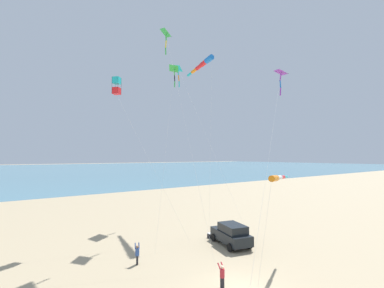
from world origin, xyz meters
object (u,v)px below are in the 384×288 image
(parked_car, at_px, (231,234))
(kite_delta_rainbow_low_near, at_px, (166,33))
(kite_delta_purple_drifting, at_px, (179,69))
(kite_box_black_fish_shape, at_px, (117,86))
(kite_windsock_long_streamer_left, at_px, (202,64))
(person_child_green_jacket, at_px, (137,253))
(kite_windsock_blue_topmost, at_px, (278,178))
(cooler_box, at_px, (211,236))
(kite_delta_white_trailing, at_px, (281,73))
(person_child_grey_jacket, at_px, (222,275))
(kite_delta_yellow_midlevel, at_px, (174,69))

(parked_car, relative_size, kite_delta_rainbow_low_near, 0.22)
(kite_delta_purple_drifting, height_order, kite_box_black_fish_shape, kite_delta_purple_drifting)
(kite_windsock_long_streamer_left, bearing_deg, kite_delta_rainbow_low_near, 110.93)
(person_child_green_jacket, xyz_separation_m, kite_windsock_blue_topmost, (-6.89, -7.00, 5.45))
(kite_windsock_blue_topmost, bearing_deg, kite_windsock_long_streamer_left, -20.81)
(parked_car, relative_size, kite_windsock_blue_topmost, 0.51)
(cooler_box, distance_m, kite_delta_white_trailing, 15.97)
(kite_delta_white_trailing, distance_m, kite_windsock_blue_topmost, 9.39)
(person_child_green_jacket, bearing_deg, kite_delta_rainbow_low_near, -45.64)
(person_child_green_jacket, xyz_separation_m, person_child_grey_jacket, (-6.17, -2.48, -0.02))
(person_child_green_jacket, xyz_separation_m, kite_delta_rainbow_low_near, (5.65, -5.78, 19.75))
(person_child_grey_jacket, distance_m, kite_delta_purple_drifting, 28.82)
(parked_car, bearing_deg, kite_box_black_fish_shape, 34.39)
(cooler_box, distance_m, kite_delta_rainbow_low_near, 20.89)
(person_child_grey_jacket, bearing_deg, parked_car, -48.95)
(kite_delta_yellow_midlevel, bearing_deg, kite_delta_white_trailing, -168.30)
(kite_delta_white_trailing, bearing_deg, person_child_grey_jacket, 99.80)
(person_child_grey_jacket, relative_size, kite_delta_white_trailing, 0.10)
(kite_delta_rainbow_low_near, xyz_separation_m, kite_box_black_fish_shape, (3.11, 4.10, -5.53))
(person_child_grey_jacket, height_order, kite_delta_rainbow_low_near, kite_delta_rainbow_low_near)
(parked_car, relative_size, cooler_box, 7.42)
(kite_delta_purple_drifting, xyz_separation_m, kite_box_black_fish_shape, (-4.20, 10.54, -4.99))
(kite_delta_purple_drifting, bearing_deg, kite_windsock_blue_topmost, 165.27)
(parked_car, distance_m, kite_delta_purple_drifting, 23.95)
(kite_delta_white_trailing, height_order, kite_box_black_fish_shape, kite_box_black_fish_shape)
(cooler_box, bearing_deg, kite_windsock_long_streamer_left, -33.61)
(kite_delta_rainbow_low_near, distance_m, kite_delta_yellow_midlevel, 4.11)
(kite_delta_white_trailing, bearing_deg, kite_windsock_blue_topmost, 120.47)
(cooler_box, relative_size, kite_delta_purple_drifting, 0.03)
(cooler_box, relative_size, person_child_grey_jacket, 0.44)
(cooler_box, height_order, kite_delta_rainbow_low_near, kite_delta_rainbow_low_near)
(kite_delta_rainbow_low_near, bearing_deg, kite_delta_yellow_midlevel, -49.56)
(kite_delta_yellow_midlevel, distance_m, kite_delta_white_trailing, 12.97)
(person_child_green_jacket, distance_m, kite_delta_purple_drifting, 26.19)
(parked_car, distance_m, person_child_grey_jacket, 7.83)
(person_child_green_jacket, height_order, person_child_grey_jacket, person_child_green_jacket)
(kite_windsock_long_streamer_left, bearing_deg, kite_delta_yellow_midlevel, 99.04)
(kite_delta_yellow_midlevel, bearing_deg, kite_windsock_long_streamer_left, -80.96)
(cooler_box, xyz_separation_m, person_child_green_jacket, (-1.64, 8.33, 0.59))
(kite_delta_purple_drifting, bearing_deg, kite_windsock_long_streamer_left, -173.05)
(kite_box_black_fish_shape, bearing_deg, person_child_grey_jacket, -176.92)
(parked_car, xyz_separation_m, cooler_box, (2.67, 0.05, -0.74))
(kite_delta_yellow_midlevel, relative_size, kite_delta_white_trailing, 1.21)
(kite_windsock_blue_topmost, bearing_deg, person_child_grey_jacket, 81.03)
(person_child_green_jacket, relative_size, kite_box_black_fish_shape, 0.09)
(person_child_green_jacket, height_order, kite_windsock_long_streamer_left, kite_windsock_long_streamer_left)
(parked_car, xyz_separation_m, kite_delta_white_trailing, (-3.74, -2.21, 13.71))
(kite_delta_white_trailing, bearing_deg, kite_delta_yellow_midlevel, 11.70)
(kite_delta_purple_drifting, distance_m, kite_box_black_fish_shape, 12.39)
(cooler_box, distance_m, person_child_grey_jacket, 9.78)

